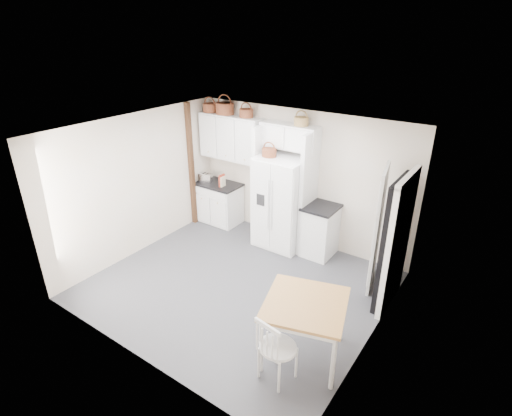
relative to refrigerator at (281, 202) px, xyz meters
The scene contains 27 objects.
floor 1.84m from the refrigerator, 84.65° to the right, with size 4.50×4.50×0.00m, color #414043.
ceiling 2.35m from the refrigerator, 84.65° to the right, with size 4.50×4.50×0.00m, color white.
wall_back 0.59m from the refrigerator, 69.30° to the left, with size 4.50×4.50×0.00m, color beige.
wall_left 2.67m from the refrigerator, 142.64° to the right, with size 4.00×4.00×0.00m, color beige.
wall_right 2.91m from the refrigerator, 33.74° to the right, with size 4.00×4.00×0.00m, color beige.
refrigerator is the anchor object (origin of this frame).
base_cab_left 1.70m from the refrigerator, behind, with size 0.92×0.58×0.85m, color white.
base_cab_right 0.91m from the refrigerator, ahead, with size 0.54×0.64×0.94m, color white.
dining_table 2.97m from the refrigerator, 52.70° to the right, with size 1.00×1.00×0.83m, color #A66436.
windsor_chair 3.34m from the refrigerator, 59.15° to the right, with size 0.47×0.43×0.96m, color white.
counter_left 1.63m from the refrigerator, behind, with size 0.96×0.62×0.04m, color black.
counter_right 0.81m from the refrigerator, ahead, with size 0.58×0.69×0.04m, color black.
toaster 1.91m from the refrigerator, behind, with size 0.28×0.16×0.19m, color silver.
cookbook_red 1.47m from the refrigerator, behind, with size 0.04×0.17×0.25m, color maroon.
cookbook_cream 1.44m from the refrigerator, behind, with size 0.03×0.14×0.22m, color beige.
basket_upper_a 2.44m from the refrigerator, behind, with size 0.30×0.30×0.17m, color #5A2C1F.
basket_upper_b 2.18m from the refrigerator, behind, with size 0.37×0.37×0.22m, color #5A2C1F.
basket_upper_c 1.83m from the refrigerator, 166.89° to the left, with size 0.28×0.28×0.16m, color #5A2C1F.
basket_bridge_b 1.56m from the refrigerator, 45.81° to the left, with size 0.26×0.26×0.15m, color olive.
basket_fridge_a 1.00m from the refrigerator, 156.55° to the right, with size 0.27×0.27×0.15m, color #5A2C1F.
upper_cabinet 1.70m from the refrigerator, behind, with size 1.40×0.34×0.90m, color white.
bridge_cabinet 1.25m from the refrigerator, 90.00° to the left, with size 1.12×0.34×0.45m, color white.
fridge_panel_left 0.58m from the refrigerator, 169.25° to the left, with size 0.08×0.60×2.30m, color white.
fridge_panel_right 0.58m from the refrigerator, 10.75° to the left, with size 0.08×0.60×2.30m, color white.
trim_post 2.11m from the refrigerator, behind, with size 0.09×0.09×2.60m, color #331B10.
doorway_void 2.39m from the refrigerator, 14.63° to the right, with size 0.18×0.85×2.05m, color black.
door_slab 1.97m from the refrigerator, ahead, with size 0.80×0.04×2.05m, color white.
Camera 1 is at (3.39, -4.37, 3.98)m, focal length 28.00 mm.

